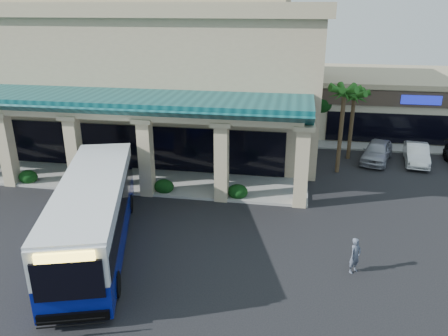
% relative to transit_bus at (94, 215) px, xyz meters
% --- Properties ---
extents(ground, '(110.00, 110.00, 0.00)m').
position_rel_transit_bus_xyz_m(ground, '(3.37, 1.00, -1.68)').
color(ground, black).
extents(main_building, '(30.80, 14.80, 11.35)m').
position_rel_transit_bus_xyz_m(main_building, '(-4.63, 17.00, 4.00)').
color(main_building, tan).
rests_on(main_building, ground).
extents(arcade, '(30.00, 6.20, 5.70)m').
position_rel_transit_bus_xyz_m(arcade, '(-4.63, 7.80, 1.17)').
color(arcade, '#0B3F44').
rests_on(arcade, ground).
extents(strip_mall, '(22.50, 12.50, 4.90)m').
position_rel_transit_bus_xyz_m(strip_mall, '(21.37, 25.00, 0.77)').
color(strip_mall, beige).
rests_on(strip_mall, ground).
extents(palm_0, '(2.40, 2.40, 6.60)m').
position_rel_transit_bus_xyz_m(palm_0, '(11.87, 12.00, 1.62)').
color(palm_0, '#1D5516').
rests_on(palm_0, ground).
extents(palm_1, '(2.40, 2.40, 5.80)m').
position_rel_transit_bus_xyz_m(palm_1, '(12.87, 15.00, 1.22)').
color(palm_1, '#1D5516').
rests_on(palm_1, ground).
extents(broadleaf_tree, '(2.60, 2.60, 4.81)m').
position_rel_transit_bus_xyz_m(broadleaf_tree, '(10.87, 20.00, 0.73)').
color(broadleaf_tree, black).
rests_on(broadleaf_tree, ground).
extents(transit_bus, '(6.22, 12.29, 3.35)m').
position_rel_transit_bus_xyz_m(transit_bus, '(0.00, 0.00, 0.00)').
color(transit_bus, navy).
rests_on(transit_bus, ground).
extents(pedestrian, '(0.68, 0.69, 1.60)m').
position_rel_transit_bus_xyz_m(pedestrian, '(11.75, -0.08, -0.87)').
color(pedestrian, '#4B5364').
rests_on(pedestrian, ground).
extents(car_silver, '(3.06, 4.79, 1.52)m').
position_rel_transit_bus_xyz_m(car_silver, '(14.83, 14.68, -0.92)').
color(car_silver, '#9B9CA9').
rests_on(car_silver, ground).
extents(car_white, '(2.01, 4.42, 1.41)m').
position_rel_transit_bus_xyz_m(car_white, '(17.56, 14.73, -0.97)').
color(car_white, white).
rests_on(car_white, ground).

